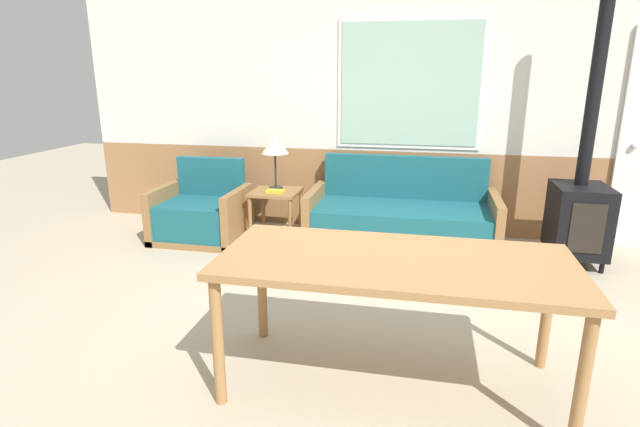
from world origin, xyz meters
The scene contains 9 objects.
ground_plane centered at (0.00, 0.00, 0.00)m, with size 16.00×16.00×0.00m, color #B2A58C.
wall_back centered at (0.00, 2.63, 1.36)m, with size 7.20×0.09×2.70m.
couch centered at (-0.03, 2.13, 0.25)m, with size 1.82×0.84×0.84m.
armchair centered at (-2.05, 1.90, 0.25)m, with size 0.89×0.72×0.80m.
side_table centered at (-1.30, 2.06, 0.42)m, with size 0.48×0.48×0.51m.
table_lamp centered at (-1.32, 2.14, 0.96)m, with size 0.27×0.27×0.56m.
book_stack centered at (-1.28, 1.97, 0.53)m, with size 0.19×0.12×0.03m.
dining_table centered at (0.04, -0.21, 0.67)m, with size 1.83×0.82×0.74m.
wood_stove centered at (1.52, 1.98, 0.57)m, with size 0.45×0.56×2.58m.
Camera 1 is at (0.17, -2.66, 1.67)m, focal length 28.00 mm.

